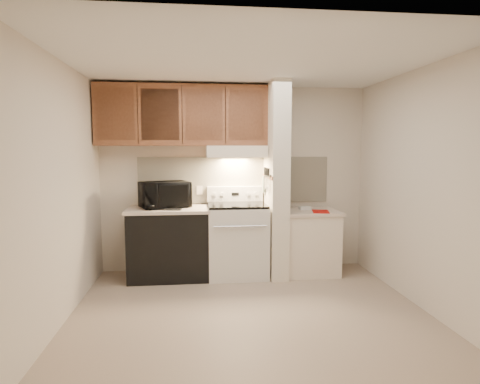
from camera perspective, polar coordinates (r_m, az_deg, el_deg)
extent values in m
plane|color=tan|center=(4.33, 1.24, -16.36)|extent=(3.60, 3.60, 0.00)
plane|color=white|center=(4.09, 1.32, 18.02)|extent=(3.60, 3.60, 0.00)
cube|color=beige|center=(5.51, -0.79, 1.89)|extent=(3.60, 2.50, 0.02)
cube|color=beige|center=(4.19, -23.95, 0.02)|extent=(0.02, 3.00, 2.50)
cube|color=beige|center=(4.62, 23.99, 0.54)|extent=(0.02, 3.00, 2.50)
cube|color=white|center=(5.50, -0.78, 1.72)|extent=(2.60, 0.02, 0.63)
cube|color=silver|center=(5.29, -0.41, -6.96)|extent=(0.76, 0.65, 0.92)
cube|color=black|center=(4.97, -0.03, -7.33)|extent=(0.50, 0.01, 0.30)
cylinder|color=silver|center=(4.89, 0.02, -4.93)|extent=(0.65, 0.02, 0.02)
cube|color=black|center=(5.20, -0.42, -1.86)|extent=(0.74, 0.64, 0.03)
cube|color=silver|center=(5.47, -0.73, -0.25)|extent=(0.76, 0.08, 0.20)
cube|color=black|center=(5.43, -0.68, -0.30)|extent=(0.10, 0.01, 0.04)
cylinder|color=silver|center=(5.40, -3.64, -0.34)|extent=(0.05, 0.02, 0.05)
cylinder|color=silver|center=(5.41, -2.58, -0.33)|extent=(0.05, 0.02, 0.05)
cylinder|color=silver|center=(5.44, 1.21, -0.28)|extent=(0.05, 0.02, 0.05)
cylinder|color=silver|center=(5.46, 2.25, -0.27)|extent=(0.05, 0.02, 0.05)
cube|color=black|center=(5.29, -10.03, -7.33)|extent=(1.00, 0.63, 0.87)
cube|color=beige|center=(5.20, -10.12, -2.45)|extent=(1.04, 0.67, 0.04)
cube|color=black|center=(5.00, -9.56, -2.47)|extent=(0.22, 0.10, 0.01)
cylinder|color=#1E5559|center=(5.44, -13.67, -1.36)|extent=(0.12, 0.12, 0.11)
cube|color=#F4E3CD|center=(5.47, -5.77, 0.25)|extent=(0.08, 0.01, 0.12)
imported|color=black|center=(5.23, -10.68, -0.38)|extent=(0.70, 0.60, 0.33)
cube|color=silver|center=(5.24, 5.15, 1.64)|extent=(0.22, 0.70, 2.50)
cube|color=brown|center=(5.21, 3.90, 2.18)|extent=(0.01, 0.70, 0.04)
cube|color=black|center=(5.16, 3.93, 2.37)|extent=(0.02, 0.42, 0.04)
cube|color=silver|center=(5.02, 4.09, 1.12)|extent=(0.01, 0.03, 0.16)
cylinder|color=black|center=(5.01, 4.10, 2.83)|extent=(0.02, 0.02, 0.10)
cube|color=silver|center=(5.09, 3.95, 1.07)|extent=(0.01, 0.04, 0.18)
cylinder|color=black|center=(5.07, 3.98, 2.86)|extent=(0.02, 0.02, 0.10)
cube|color=silver|center=(5.17, 3.80, 1.04)|extent=(0.01, 0.04, 0.20)
cylinder|color=black|center=(5.15, 3.81, 2.92)|extent=(0.02, 0.02, 0.10)
cube|color=silver|center=(5.25, 3.63, 1.34)|extent=(0.01, 0.04, 0.16)
cylinder|color=black|center=(5.24, 3.64, 2.97)|extent=(0.02, 0.02, 0.10)
cube|color=silver|center=(5.32, 3.50, 1.29)|extent=(0.01, 0.04, 0.18)
cylinder|color=black|center=(5.31, 3.51, 3.01)|extent=(0.02, 0.02, 0.10)
cube|color=slate|center=(5.39, 3.40, 1.12)|extent=(0.03, 0.09, 0.22)
cube|color=#F4E3CD|center=(5.48, 9.82, -7.18)|extent=(0.70, 0.60, 0.81)
cube|color=beige|center=(5.40, 9.90, -2.78)|extent=(0.74, 0.64, 0.04)
cube|color=#B10D08|center=(5.28, 11.40, -2.74)|extent=(0.26, 0.32, 0.01)
cube|color=white|center=(5.45, 9.19, -2.26)|extent=(0.16, 0.12, 0.04)
cube|color=#F4E3CD|center=(5.28, -0.56, 5.78)|extent=(0.78, 0.44, 0.15)
cube|color=#F4E3CD|center=(5.07, -0.32, 5.25)|extent=(0.78, 0.04, 0.06)
cube|color=brown|center=(5.31, -8.17, 10.68)|extent=(2.18, 0.33, 0.77)
cube|color=brown|center=(5.24, -17.35, 10.53)|extent=(0.46, 0.01, 0.63)
cube|color=black|center=(5.20, -14.35, 10.66)|extent=(0.01, 0.01, 0.73)
cube|color=brown|center=(5.17, -11.30, 10.76)|extent=(0.46, 0.01, 0.63)
cube|color=black|center=(5.15, -8.23, 10.83)|extent=(0.01, 0.01, 0.73)
cube|color=brown|center=(5.15, -5.15, 10.86)|extent=(0.46, 0.01, 0.63)
cube|color=black|center=(5.16, -2.07, 10.87)|extent=(0.01, 0.01, 0.73)
cube|color=brown|center=(5.19, 0.99, 10.85)|extent=(0.46, 0.01, 0.63)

